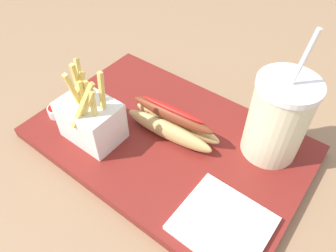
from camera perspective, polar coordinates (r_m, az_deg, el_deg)
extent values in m
cube|color=#8C6B4C|center=(0.60, 0.00, -4.00)|extent=(2.40, 2.40, 0.02)
cube|color=maroon|center=(0.58, 0.00, -2.73)|extent=(0.48, 0.31, 0.02)
cylinder|color=beige|center=(0.53, 19.05, 0.86)|extent=(0.09, 0.09, 0.14)
cylinder|color=white|center=(0.49, 21.10, 6.92)|extent=(0.10, 0.10, 0.01)
cylinder|color=white|center=(0.46, 23.27, 10.94)|extent=(0.02, 0.02, 0.09)
cube|color=white|center=(0.56, -13.64, 0.97)|extent=(0.10, 0.07, 0.08)
cube|color=#E5C660|center=(0.53, -15.22, 4.77)|extent=(0.02, 0.02, 0.06)
cube|color=#E5C660|center=(0.51, -14.51, 3.37)|extent=(0.04, 0.02, 0.08)
cube|color=#E5C660|center=(0.50, -15.19, 3.52)|extent=(0.04, 0.04, 0.09)
cube|color=#E5C660|center=(0.51, -11.74, 5.07)|extent=(0.01, 0.02, 0.09)
cube|color=#E5C660|center=(0.54, -14.68, 4.61)|extent=(0.01, 0.02, 0.07)
cube|color=#E5C660|center=(0.52, -16.56, 5.76)|extent=(0.02, 0.03, 0.09)
cube|color=#E5C660|center=(0.54, -15.89, 7.02)|extent=(0.01, 0.02, 0.09)
cube|color=#E5C660|center=(0.51, -13.22, 3.05)|extent=(0.02, 0.01, 0.07)
cube|color=#E5C660|center=(0.54, -15.37, 6.75)|extent=(0.04, 0.03, 0.09)
cube|color=#E5C660|center=(0.54, -15.42, 5.24)|extent=(0.02, 0.04, 0.08)
ellipsoid|color=tan|center=(0.56, 0.31, -1.05)|extent=(0.18, 0.04, 0.04)
ellipsoid|color=tan|center=(0.57, 1.70, 0.52)|extent=(0.18, 0.04, 0.04)
ellipsoid|color=maroon|center=(0.54, 1.05, 1.93)|extent=(0.16, 0.04, 0.02)
ellipsoid|color=red|center=(0.53, 1.07, 2.93)|extent=(0.12, 0.02, 0.01)
cylinder|color=white|center=(0.64, -19.47, 2.52)|extent=(0.03, 0.03, 0.02)
cylinder|color=#B2140F|center=(0.64, -19.63, 3.00)|extent=(0.03, 0.03, 0.01)
cube|color=white|center=(0.48, 9.79, -16.94)|extent=(0.13, 0.12, 0.01)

